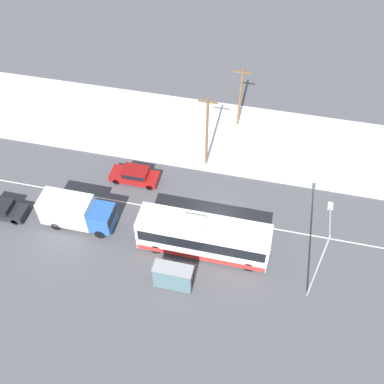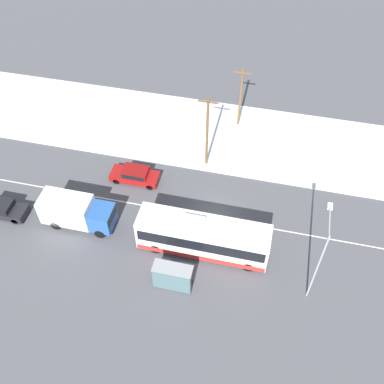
{
  "view_description": "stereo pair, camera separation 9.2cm",
  "coord_description": "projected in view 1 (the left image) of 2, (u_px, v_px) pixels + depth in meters",
  "views": [
    {
      "loc": [
        3.52,
        -24.48,
        31.44
      ],
      "look_at": [
        -2.36,
        1.38,
        1.4
      ],
      "focal_mm": 42.0,
      "sensor_mm": 36.0,
      "label": 1
    },
    {
      "loc": [
        3.61,
        -24.46,
        31.44
      ],
      "look_at": [
        -2.36,
        1.38,
        1.4
      ],
      "focal_mm": 42.0,
      "sensor_mm": 36.0,
      "label": 2
    }
  ],
  "objects": [
    {
      "name": "utility_pole_snowlot",
      "position": [
        240.0,
        97.0,
        45.57
      ],
      "size": [
        1.8,
        0.24,
        7.05
      ],
      "color": "brown",
      "rests_on": "ground_plane"
    },
    {
      "name": "streetlamp",
      "position": [
        321.0,
        253.0,
        31.55
      ],
      "size": [
        0.36,
        3.11,
        7.82
      ],
      "color": "#9EA3A8",
      "rests_on": "ground_plane"
    },
    {
      "name": "snow_lot",
      "position": [
        234.0,
        137.0,
        46.9
      ],
      "size": [
        80.0,
        10.82,
        0.12
      ],
      "color": "silver",
      "rests_on": "ground_plane"
    },
    {
      "name": "city_bus",
      "position": [
        203.0,
        237.0,
        36.38
      ],
      "size": [
        10.72,
        2.57,
        3.59
      ],
      "color": "white",
      "rests_on": "ground_plane"
    },
    {
      "name": "ground_plane",
      "position": [
        214.0,
        218.0,
        39.88
      ],
      "size": [
        120.0,
        120.0,
        0.0
      ],
      "primitive_type": "plane",
      "color": "#4C4C51"
    },
    {
      "name": "lane_marking_center",
      "position": [
        214.0,
        218.0,
        39.88
      ],
      "size": [
        60.0,
        0.12,
        0.0
      ],
      "color": "silver",
      "rests_on": "ground_plane"
    },
    {
      "name": "utility_pole_roadside",
      "position": [
        207.0,
        132.0,
        41.24
      ],
      "size": [
        1.8,
        0.24,
        8.05
      ],
      "color": "brown",
      "rests_on": "ground_plane"
    },
    {
      "name": "bus_shelter",
      "position": [
        172.0,
        276.0,
        34.04
      ],
      "size": [
        3.06,
        1.2,
        2.4
      ],
      "color": "gray",
      "rests_on": "ground_plane"
    },
    {
      "name": "box_truck",
      "position": [
        76.0,
        211.0,
        38.31
      ],
      "size": [
        6.31,
        2.3,
        2.94
      ],
      "color": "silver",
      "rests_on": "ground_plane"
    },
    {
      "name": "parked_car_near_truck",
      "position": [
        0.0,
        208.0,
        39.63
      ],
      "size": [
        4.6,
        1.8,
        1.43
      ],
      "color": "black",
      "rests_on": "ground_plane"
    },
    {
      "name": "sedan_car",
      "position": [
        135.0,
        175.0,
        42.31
      ],
      "size": [
        4.58,
        1.8,
        1.47
      ],
      "rotation": [
        0.0,
        0.0,
        3.14
      ],
      "color": "maroon",
      "rests_on": "ground_plane"
    },
    {
      "name": "pedestrian_at_stop",
      "position": [
        172.0,
        267.0,
        35.39
      ],
      "size": [
        0.58,
        0.26,
        1.61
      ],
      "color": "#23232D",
      "rests_on": "ground_plane"
    }
  ]
}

